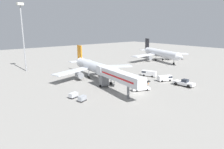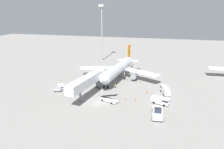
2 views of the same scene
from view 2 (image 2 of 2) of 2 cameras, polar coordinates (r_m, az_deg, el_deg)
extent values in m
plane|color=gray|center=(63.51, -3.89, -7.55)|extent=(300.00, 300.00, 0.00)
cylinder|color=silver|center=(81.95, 1.52, 1.44)|extent=(6.72, 26.32, 3.93)
cone|color=silver|center=(69.00, -2.57, -1.59)|extent=(4.16, 3.48, 3.85)
cone|color=silver|center=(96.10, 4.62, 3.91)|extent=(4.23, 5.17, 3.74)
cube|color=orange|center=(94.21, 4.47, 5.92)|extent=(0.77, 3.79, 6.29)
cube|color=silver|center=(93.98, 5.74, 3.71)|extent=(4.99, 3.24, 0.24)
cube|color=silver|center=(95.30, 3.00, 3.96)|extent=(4.99, 3.24, 0.24)
cube|color=silver|center=(81.82, 7.83, 0.62)|extent=(15.20, 10.52, 0.44)
cube|color=silver|center=(87.32, -3.45, 1.80)|extent=(15.67, 7.77, 0.44)
cylinder|color=gray|center=(81.99, 5.89, -0.31)|extent=(2.58, 3.19, 2.28)
cylinder|color=gray|center=(85.89, -2.11, 0.58)|extent=(2.58, 3.19, 2.28)
cylinder|color=gray|center=(73.65, -1.17, -2.41)|extent=(0.28, 0.28, 2.63)
cylinder|color=black|center=(74.09, -1.16, -3.37)|extent=(0.47, 1.13, 1.10)
cylinder|color=gray|center=(83.38, 3.33, -0.09)|extent=(0.28, 0.28, 2.63)
cylinder|color=black|center=(83.78, 3.31, -0.95)|extent=(0.47, 1.13, 1.10)
cylinder|color=gray|center=(84.80, 0.42, 0.23)|extent=(0.28, 0.28, 2.63)
cylinder|color=black|center=(85.19, 0.42, -0.61)|extent=(0.47, 1.13, 1.10)
cube|color=silver|center=(65.49, -6.84, -1.76)|extent=(5.55, 19.23, 2.70)
cube|color=red|center=(66.22, -7.98, -1.60)|extent=(2.20, 15.81, 0.44)
cube|color=silver|center=(74.01, -3.01, 0.55)|extent=(3.80, 3.24, 2.84)
cube|color=#232833|center=(75.06, -2.59, 0.99)|extent=(3.30, 0.69, 0.90)
cube|color=slate|center=(74.46, -3.18, -1.92)|extent=(2.77, 2.13, 3.66)
cylinder|color=black|center=(75.67, -4.13, -3.09)|extent=(0.41, 0.83, 0.80)
cylinder|color=black|center=(74.50, -2.16, -3.39)|extent=(0.41, 0.83, 0.80)
cylinder|color=slate|center=(63.63, -8.41, -5.66)|extent=(0.70, 0.70, 4.06)
cube|color=white|center=(56.75, 12.03, -9.94)|extent=(3.02, 6.95, 0.89)
cube|color=#232833|center=(56.05, 12.09, -9.29)|extent=(1.91, 1.92, 0.90)
cylinder|color=black|center=(55.06, 13.31, -11.45)|extent=(0.48, 1.13, 1.10)
cylinder|color=black|center=(54.96, 10.74, -11.32)|extent=(0.48, 1.13, 1.10)
cylinder|color=black|center=(58.98, 13.17, -9.42)|extent=(0.48, 1.13, 1.10)
cylinder|color=black|center=(58.90, 10.79, -9.30)|extent=(0.48, 1.13, 1.10)
cube|color=white|center=(64.04, -0.80, -6.73)|extent=(6.09, 4.07, 0.55)
cube|color=black|center=(63.52, -0.81, -5.65)|extent=(5.78, 3.26, 2.02)
cylinder|color=black|center=(63.87, 0.96, -7.07)|extent=(0.64, 0.43, 0.60)
cylinder|color=black|center=(62.50, -0.09, -7.63)|extent=(0.64, 0.43, 0.60)
cylinder|color=black|center=(65.82, -1.47, -6.31)|extent=(0.64, 0.43, 0.60)
cylinder|color=black|center=(64.49, -2.54, -6.84)|extent=(0.64, 0.43, 0.60)
cube|color=white|center=(63.78, 12.73, -6.71)|extent=(5.44, 3.54, 1.73)
cube|color=#1E232D|center=(63.05, 14.21, -6.73)|extent=(2.19, 2.32, 0.55)
cylinder|color=black|center=(64.33, 14.30, -7.41)|extent=(0.75, 0.55, 0.68)
cylinder|color=black|center=(62.83, 13.69, -7.97)|extent=(0.75, 0.55, 0.68)
cylinder|color=black|center=(65.41, 11.72, -6.80)|extent=(0.75, 0.55, 0.68)
cylinder|color=black|center=(63.94, 11.05, -7.34)|extent=(0.75, 0.55, 0.68)
cube|color=white|center=(71.46, 14.00, -4.07)|extent=(3.39, 5.85, 1.96)
cube|color=#1E232D|center=(73.01, 13.61, -3.22)|extent=(2.28, 2.25, 0.63)
cylinder|color=black|center=(73.10, 12.92, -4.29)|extent=(0.51, 0.75, 0.68)
cylinder|color=black|center=(73.58, 14.22, -4.24)|extent=(0.51, 0.75, 0.68)
cylinder|color=black|center=(70.02, 13.65, -5.31)|extent=(0.51, 0.75, 0.68)
cylinder|color=black|center=(70.52, 15.01, -5.25)|extent=(0.51, 0.75, 0.68)
cube|color=#38383D|center=(73.86, -14.27, -4.20)|extent=(2.58, 2.00, 0.22)
cube|color=#999EA5|center=(73.64, -14.30, -3.73)|extent=(2.58, 2.00, 1.07)
cylinder|color=black|center=(74.32, -13.59, -4.11)|extent=(0.38, 0.24, 0.36)
cylinder|color=black|center=(73.24, -13.71, -4.44)|extent=(0.38, 0.24, 0.36)
cylinder|color=black|center=(74.57, -14.81, -4.13)|extent=(0.38, 0.24, 0.36)
cylinder|color=black|center=(73.49, -14.94, -4.46)|extent=(0.38, 0.24, 0.36)
cube|color=#38383D|center=(77.19, -13.22, -3.19)|extent=(2.74, 1.97, 0.22)
cube|color=silver|center=(76.98, -13.26, -2.74)|extent=(2.74, 1.97, 1.07)
cylinder|color=black|center=(77.62, -12.51, -3.11)|extent=(0.38, 0.22, 0.36)
cylinder|color=black|center=(76.50, -12.67, -3.43)|extent=(0.38, 0.22, 0.36)
cylinder|color=black|center=(77.97, -13.75, -3.11)|extent=(0.38, 0.22, 0.36)
cylinder|color=black|center=(76.85, -13.94, -3.42)|extent=(0.38, 0.22, 0.36)
cylinder|color=#1E2333|center=(74.69, 0.84, -3.33)|extent=(0.29, 0.29, 0.78)
cylinder|color=#D8EA19|center=(74.44, 0.84, -2.82)|extent=(0.38, 0.38, 0.62)
sphere|color=tan|center=(74.30, 0.84, -2.51)|extent=(0.21, 0.21, 0.21)
cube|color=black|center=(65.95, 3.48, -6.56)|extent=(0.41, 0.41, 0.03)
cone|color=orange|center=(65.83, 3.49, -6.31)|extent=(0.35, 0.35, 0.61)
cube|color=black|center=(65.94, 6.24, -6.64)|extent=(0.38, 0.38, 0.03)
cone|color=orange|center=(65.82, 6.24, -6.41)|extent=(0.32, 0.32, 0.56)
cube|color=black|center=(71.57, 9.32, -4.82)|extent=(0.51, 0.51, 0.03)
cone|color=orange|center=(71.43, 9.33, -4.53)|extent=(0.43, 0.43, 0.75)
cylinder|color=#93969B|center=(113.48, -2.67, 10.63)|extent=(0.56, 0.56, 27.52)
cube|color=silver|center=(112.79, -2.77, 17.85)|extent=(2.40, 2.40, 1.00)
camera|label=1|loc=(63.37, -60.34, 1.90)|focal=33.08mm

